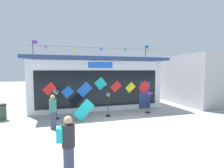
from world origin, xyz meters
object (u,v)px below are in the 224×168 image
at_px(kite_shop_building, 95,82).
at_px(wind_spinner_center_left, 150,98).
at_px(wind_spinner_left, 108,103).
at_px(person_near_camera, 68,146).
at_px(person_mid_plaza, 53,112).
at_px(wind_spinner_far_left, 56,101).
at_px(trash_bin, 2,112).
at_px(display_kite_on_ground, 84,110).

bearing_deg(kite_shop_building, wind_spinner_center_left, -47.88).
bearing_deg(wind_spinner_left, person_near_camera, -115.31).
distance_m(person_near_camera, person_mid_plaza, 4.27).
relative_size(wind_spinner_far_left, wind_spinner_center_left, 1.23).
distance_m(wind_spinner_far_left, person_near_camera, 6.03).
bearing_deg(person_near_camera, wind_spinner_left, -9.41).
bearing_deg(wind_spinner_left, trash_bin, 170.47).
height_order(wind_spinner_far_left, trash_bin, wind_spinner_far_left).
height_order(kite_shop_building, person_mid_plaza, kite_shop_building).
bearing_deg(trash_bin, wind_spinner_left, -9.53).
xyz_separation_m(wind_spinner_left, person_mid_plaza, (-3.18, -1.50, -0.00)).
xyz_separation_m(wind_spinner_left, trash_bin, (-6.02, 1.01, -0.39)).
height_order(wind_spinner_far_left, person_mid_plaza, wind_spinner_far_left).
relative_size(wind_spinner_far_left, person_near_camera, 1.05).
distance_m(person_mid_plaza, trash_bin, 3.81).
distance_m(wind_spinner_center_left, person_near_camera, 8.09).
height_order(wind_spinner_left, wind_spinner_center_left, wind_spinner_left).
distance_m(person_near_camera, trash_bin, 7.53).
bearing_deg(kite_shop_building, trash_bin, -157.56).
distance_m(person_near_camera, display_kite_on_ground, 5.35).
xyz_separation_m(wind_spinner_center_left, display_kite_on_ground, (-4.47, -0.60, -0.41)).
bearing_deg(trash_bin, person_near_camera, -63.87).
xyz_separation_m(wind_spinner_far_left, wind_spinner_left, (3.04, -0.29, -0.20)).
bearing_deg(person_mid_plaza, wind_spinner_left, -32.01).
bearing_deg(wind_spinner_far_left, wind_spinner_center_left, -2.06).
xyz_separation_m(person_near_camera, person_mid_plaza, (-0.47, 4.24, -0.03)).
height_order(kite_shop_building, person_near_camera, kite_shop_building).
xyz_separation_m(wind_spinner_far_left, wind_spinner_center_left, (5.96, -0.21, -0.03)).
height_order(wind_spinner_far_left, wind_spinner_left, wind_spinner_far_left).
relative_size(kite_shop_building, wind_spinner_center_left, 6.85).
height_order(kite_shop_building, wind_spinner_center_left, kite_shop_building).
bearing_deg(trash_bin, person_mid_plaza, -41.40).
bearing_deg(wind_spinner_left, wind_spinner_center_left, 1.40).
bearing_deg(wind_spinner_left, kite_shop_building, 92.17).
height_order(wind_spinner_center_left, display_kite_on_ground, wind_spinner_center_left).
bearing_deg(display_kite_on_ground, trash_bin, 161.05).
xyz_separation_m(wind_spinner_left, wind_spinner_center_left, (2.92, 0.07, 0.17)).
distance_m(wind_spinner_center_left, trash_bin, 9.01).
distance_m(kite_shop_building, wind_spinner_center_left, 4.63).
distance_m(wind_spinner_far_left, wind_spinner_center_left, 5.96).
bearing_deg(kite_shop_building, person_mid_plaza, -121.66).
xyz_separation_m(wind_spinner_center_left, trash_bin, (-8.94, 0.94, -0.56)).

